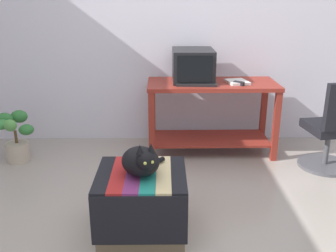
{
  "coord_description": "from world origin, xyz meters",
  "views": [
    {
      "loc": [
        0.01,
        -2.28,
        1.63
      ],
      "look_at": [
        0.04,
        0.85,
        0.55
      ],
      "focal_mm": 41.03,
      "sensor_mm": 36.0,
      "label": 1
    }
  ],
  "objects": [
    {
      "name": "tv_monitor",
      "position": [
        0.3,
        1.68,
        0.93
      ],
      "size": [
        0.42,
        0.5,
        0.33
      ],
      "rotation": [
        0.0,
        0.0,
        0.01
      ],
      "color": "black",
      "rests_on": "desk"
    },
    {
      "name": "stapler",
      "position": [
        0.75,
        1.47,
        0.79
      ],
      "size": [
        0.11,
        0.1,
        0.04
      ],
      "primitive_type": "cube",
      "rotation": [
        0.0,
        0.0,
        0.86
      ],
      "color": "black",
      "rests_on": "desk"
    },
    {
      "name": "ottoman_with_blanket",
      "position": [
        -0.16,
        0.12,
        0.23
      ],
      "size": [
        0.62,
        0.59,
        0.45
      ],
      "color": "#7A664C",
      "rests_on": "ground_plane"
    },
    {
      "name": "cat",
      "position": [
        -0.15,
        0.1,
        0.56
      ],
      "size": [
        0.35,
        0.4,
        0.26
      ],
      "rotation": [
        0.0,
        0.0,
        0.37
      ],
      "color": "black",
      "rests_on": "ottoman_with_blanket"
    },
    {
      "name": "office_chair",
      "position": [
        1.61,
        1.14,
        0.39
      ],
      "size": [
        0.52,
        0.52,
        0.89
      ],
      "rotation": [
        0.0,
        0.0,
        3.28
      ],
      "color": "#4C4C51",
      "rests_on": "ground_plane"
    },
    {
      "name": "potted_plant",
      "position": [
        -1.51,
        1.37,
        0.27
      ],
      "size": [
        0.41,
        0.4,
        0.5
      ],
      "color": "#B7A893",
      "rests_on": "ground_plane"
    },
    {
      "name": "desk",
      "position": [
        0.5,
        1.6,
        0.52
      ],
      "size": [
        1.34,
        0.59,
        0.77
      ],
      "rotation": [
        0.0,
        0.0,
        0.01
      ],
      "color": "maroon",
      "rests_on": "ground_plane"
    },
    {
      "name": "book",
      "position": [
        0.75,
        1.56,
        0.78
      ],
      "size": [
        0.24,
        0.28,
        0.03
      ],
      "primitive_type": "cube",
      "rotation": [
        0.0,
        0.0,
        0.21
      ],
      "color": "white",
      "rests_on": "desk"
    },
    {
      "name": "ground_plane",
      "position": [
        0.0,
        0.0,
        0.0
      ],
      "size": [
        14.0,
        14.0,
        0.0
      ],
      "primitive_type": "plane",
      "color": "#9E9389"
    },
    {
      "name": "keyboard",
      "position": [
        0.33,
        1.47,
        0.78
      ],
      "size": [
        0.41,
        0.17,
        0.02
      ],
      "primitive_type": "cube",
      "rotation": [
        0.0,
        0.0,
        -0.06
      ],
      "color": "black",
      "rests_on": "desk"
    },
    {
      "name": "back_wall",
      "position": [
        0.0,
        2.05,
        1.3
      ],
      "size": [
        8.0,
        0.1,
        2.6
      ],
      "primitive_type": "cube",
      "color": "silver",
      "rests_on": "ground_plane"
    }
  ]
}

